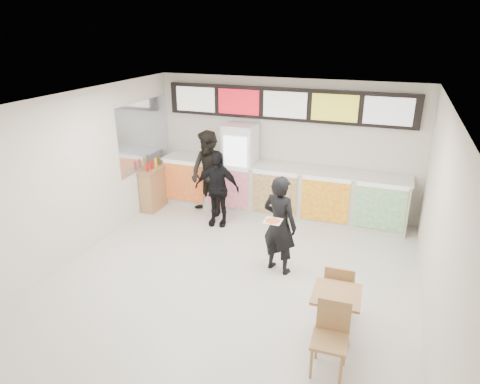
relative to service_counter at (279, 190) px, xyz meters
The scene contains 15 objects.
floor 3.15m from the service_counter, 90.00° to the right, with size 7.00×7.00×0.00m, color beige.
ceiling 3.93m from the service_counter, 90.00° to the right, with size 7.00×7.00×0.00m, color white.
wall_back 1.01m from the service_counter, 90.00° to the left, with size 6.00×6.00×0.00m, color silver.
wall_left 4.41m from the service_counter, 134.13° to the right, with size 7.00×7.00×0.00m, color silver.
wall_right 4.41m from the service_counter, 45.87° to the right, with size 7.00×7.00×0.00m, color silver.
service_counter is the anchor object (origin of this frame).
menu_board 1.90m from the service_counter, 90.00° to the left, with size 5.50×0.14×0.70m.
drinks_fridge 1.03m from the service_counter, behind, with size 0.70×0.67×2.00m.
mirror_panel 3.28m from the service_counter, 167.87° to the right, with size 0.01×2.00×1.50m, color #B2B7BF.
customer_main 2.44m from the service_counter, 74.60° to the right, with size 0.64×0.42×1.76m, color black.
customer_left 1.61m from the service_counter, 159.67° to the right, with size 0.94×0.73×1.93m, color black.
customer_mid 1.49m from the service_counter, 138.35° to the right, with size 0.96×0.40×1.64m, color black.
pizza_slice 2.92m from the service_counter, 76.99° to the right, with size 0.36×0.36×0.02m.
cafe_table 4.28m from the service_counter, 64.58° to the right, with size 0.65×1.60×0.93m.
condiment_ledge 2.90m from the service_counter, 167.00° to the right, with size 0.35×0.87×1.17m.
Camera 1 is at (2.27, -5.64, 4.05)m, focal length 32.00 mm.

